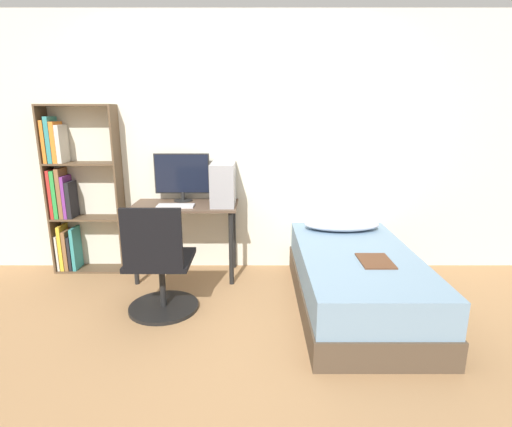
% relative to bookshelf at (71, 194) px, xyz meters
% --- Properties ---
extents(ground_plane, '(14.00, 14.00, 0.00)m').
position_rel_bookshelf_xyz_m(ground_plane, '(1.64, -1.29, -0.79)').
color(ground_plane, '#9E754C').
extents(wall_back, '(8.00, 0.05, 2.50)m').
position_rel_bookshelf_xyz_m(wall_back, '(1.64, 0.14, 0.46)').
color(wall_back, silver).
rests_on(wall_back, ground_plane).
extents(desk, '(1.00, 0.52, 0.73)m').
position_rel_bookshelf_xyz_m(desk, '(1.15, -0.14, -0.20)').
color(desk, brown).
rests_on(desk, ground_plane).
extents(bookshelf, '(0.70, 0.23, 1.65)m').
position_rel_bookshelf_xyz_m(bookshelf, '(0.00, 0.00, 0.00)').
color(bookshelf, brown).
rests_on(bookshelf, ground_plane).
extents(office_chair, '(0.57, 0.57, 0.92)m').
position_rel_bookshelf_xyz_m(office_chair, '(1.06, -0.90, -0.45)').
color(office_chair, black).
rests_on(office_chair, ground_plane).
extents(bed, '(0.95, 1.81, 0.47)m').
position_rel_bookshelf_xyz_m(bed, '(2.66, -0.79, -0.56)').
color(bed, '#4C3D2D').
rests_on(bed, ground_plane).
extents(pillow, '(0.72, 0.36, 0.11)m').
position_rel_bookshelf_xyz_m(pillow, '(2.66, -0.15, -0.26)').
color(pillow, '#B2B7C6').
rests_on(pillow, bed).
extents(magazine, '(0.24, 0.32, 0.01)m').
position_rel_bookshelf_xyz_m(magazine, '(2.74, -0.99, -0.31)').
color(magazine, '#56331E').
rests_on(magazine, bed).
extents(monitor, '(0.54, 0.18, 0.47)m').
position_rel_bookshelf_xyz_m(monitor, '(1.10, 0.01, 0.19)').
color(monitor, black).
rests_on(monitor, desk).
extents(keyboard, '(0.34, 0.14, 0.02)m').
position_rel_bookshelf_xyz_m(keyboard, '(1.08, -0.25, -0.06)').
color(keyboard, silver).
rests_on(keyboard, desk).
extents(pc_tower, '(0.22, 0.44, 0.40)m').
position_rel_bookshelf_xyz_m(pc_tower, '(1.52, -0.13, 0.13)').
color(pc_tower, '#99999E').
rests_on(pc_tower, desk).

